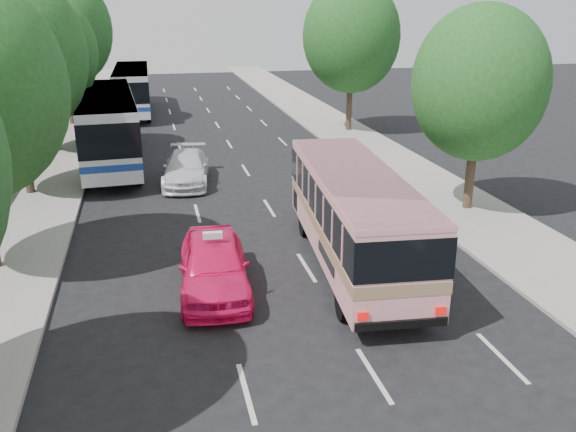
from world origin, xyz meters
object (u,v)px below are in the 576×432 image
object	(u,v)px
pink_taxi	(214,265)
white_pickup	(186,168)
pink_bus	(354,209)
tour_coach_front	(108,122)
tour_coach_rear	(132,87)

from	to	relation	value
pink_taxi	white_pickup	world-z (taller)	pink_taxi
pink_bus	tour_coach_front	xyz separation A→B (m)	(-7.97, 14.93, 0.26)
pink_bus	white_pickup	xyz separation A→B (m)	(-4.45, 10.59, -1.21)
pink_taxi	tour_coach_front	xyz separation A→B (m)	(-3.52, 15.72, 1.34)
white_pickup	tour_coach_front	world-z (taller)	tour_coach_front
tour_coach_front	pink_bus	bearing A→B (deg)	-65.32
white_pickup	tour_coach_rear	bearing A→B (deg)	104.50
white_pickup	tour_coach_front	size ratio (longest dim) A/B	0.40
pink_bus	pink_taxi	world-z (taller)	pink_bus
white_pickup	tour_coach_rear	size ratio (longest dim) A/B	0.44
pink_bus	pink_taxi	size ratio (longest dim) A/B	2.03
white_pickup	tour_coach_rear	world-z (taller)	tour_coach_rear
pink_taxi	white_pickup	size ratio (longest dim) A/B	0.99
tour_coach_rear	white_pickup	bearing A→B (deg)	-82.22
pink_bus	pink_taxi	distance (m)	4.64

